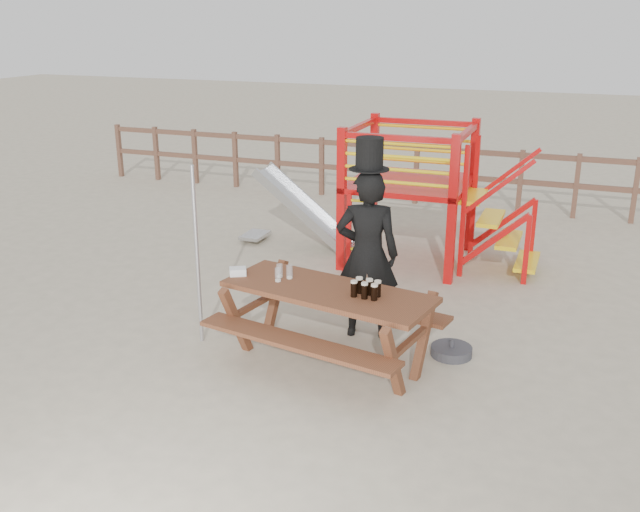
% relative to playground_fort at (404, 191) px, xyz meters
% --- Properties ---
extents(ground, '(60.00, 60.00, 0.00)m').
position_rel_playground_fort_xyz_m(ground, '(-0.12, -3.58, -1.07)').
color(ground, '#BDAF93').
rests_on(ground, ground).
extents(back_fence, '(15.09, 0.09, 1.20)m').
position_rel_playground_fort_xyz_m(back_fence, '(-0.12, 3.42, -0.34)').
color(back_fence, brown).
rests_on(back_fence, ground).
extents(playground_fort, '(4.71, 1.84, 2.10)m').
position_rel_playground_fort_xyz_m(playground_fort, '(0.00, 0.00, 0.00)').
color(playground_fort, red).
rests_on(playground_fort, ground).
extents(picnic_table, '(2.48, 1.92, 0.87)m').
position_rel_playground_fort_xyz_m(picnic_table, '(0.14, -3.67, -0.53)').
color(picnic_table, brown).
rests_on(picnic_table, ground).
extents(man_with_hat, '(0.82, 0.64, 2.34)m').
position_rel_playground_fort_xyz_m(man_with_hat, '(0.30, -2.81, -0.03)').
color(man_with_hat, black).
rests_on(man_with_hat, ground).
extents(metal_pole, '(0.05, 0.05, 2.07)m').
position_rel_playground_fort_xyz_m(metal_pole, '(-1.42, -3.66, -0.04)').
color(metal_pole, '#B2B2B7').
rests_on(metal_pole, ground).
extents(parasol_base, '(0.46, 0.46, 0.19)m').
position_rel_playground_fort_xyz_m(parasol_base, '(1.36, -3.01, -1.02)').
color(parasol_base, '#37363B').
rests_on(parasol_base, ground).
extents(paper_bag, '(0.23, 0.21, 0.08)m').
position_rel_playground_fort_xyz_m(paper_bag, '(-0.94, -3.63, -0.17)').
color(paper_bag, white).
rests_on(paper_bag, picnic_table).
extents(stout_pints, '(0.30, 0.20, 0.17)m').
position_rel_playground_fort_xyz_m(stout_pints, '(0.57, -3.72, -0.12)').
color(stout_pints, black).
rests_on(stout_pints, picnic_table).
extents(empty_glasses, '(0.19, 0.19, 0.15)m').
position_rel_playground_fort_xyz_m(empty_glasses, '(-0.43, -3.57, -0.14)').
color(empty_glasses, silver).
rests_on(empty_glasses, picnic_table).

